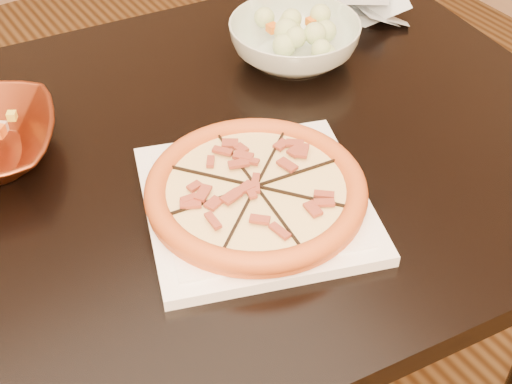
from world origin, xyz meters
TOP-DOWN VIEW (x-y plane):
  - floor at (0.00, 0.00)m, footprint 4.00×4.00m
  - dining_table at (-0.03, -0.15)m, footprint 1.49×1.06m
  - plate at (0.05, -0.31)m, footprint 0.38×0.38m
  - pizza at (0.05, -0.31)m, footprint 0.30×0.30m
  - salad_bowl at (0.32, -0.02)m, footprint 0.26×0.26m
  - salad at (0.32, -0.02)m, footprint 0.10×0.11m
  - cling_film at (0.53, 0.03)m, footprint 0.19×0.17m

SIDE VIEW (x-z plane):
  - floor at x=0.00m, z-range -0.02..0.00m
  - dining_table at x=-0.03m, z-range 0.27..1.02m
  - plate at x=0.05m, z-range 0.75..0.77m
  - cling_film at x=0.53m, z-range 0.75..0.80m
  - pizza at x=0.05m, z-range 0.77..0.80m
  - salad_bowl at x=0.32m, z-range 0.75..0.82m
  - salad at x=0.32m, z-range 0.82..0.86m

